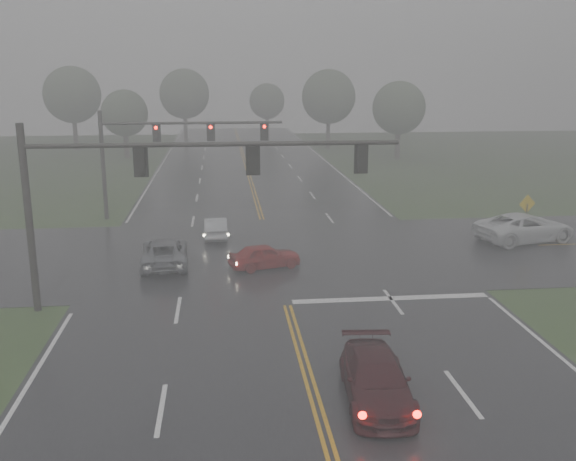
{
  "coord_description": "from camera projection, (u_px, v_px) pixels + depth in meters",
  "views": [
    {
      "loc": [
        -2.61,
        -10.97,
        9.5
      ],
      "look_at": [
        0.24,
        16.0,
        2.75
      ],
      "focal_mm": 40.0,
      "sensor_mm": 36.0,
      "label": 1
    }
  ],
  "objects": [
    {
      "name": "sedan_maroon",
      "position": [
        375.0,
        400.0,
        19.03
      ],
      "size": [
        2.2,
        4.7,
        1.33
      ],
      "primitive_type": "imported",
      "rotation": [
        0.0,
        0.0,
        -0.08
      ],
      "color": "black",
      "rests_on": "ground"
    },
    {
      "name": "tree_n_far",
      "position": [
        267.0,
        101.0,
        96.16
      ],
      "size": [
        5.31,
        5.31,
        7.79
      ],
      "color": "#342922",
      "rests_on": "ground"
    },
    {
      "name": "car_grey",
      "position": [
        165.0,
        266.0,
        32.23
      ],
      "size": [
        2.53,
        5.0,
        1.35
      ],
      "primitive_type": "imported",
      "rotation": [
        0.0,
        0.0,
        3.2
      ],
      "color": "slate",
      "rests_on": "ground"
    },
    {
      "name": "signal_gantry_near",
      "position": [
        147.0,
        178.0,
        25.39
      ],
      "size": [
        14.95,
        0.33,
        7.59
      ],
      "color": "black",
      "rests_on": "ground"
    },
    {
      "name": "tree_n_mid",
      "position": [
        184.0,
        94.0,
        86.9
      ],
      "size": [
        6.74,
        6.74,
        9.89
      ],
      "color": "#342922",
      "rests_on": "ground"
    },
    {
      "name": "signal_gantry_far",
      "position": [
        158.0,
        143.0,
        41.61
      ],
      "size": [
        11.81,
        0.36,
        7.07
      ],
      "color": "black",
      "rests_on": "ground"
    },
    {
      "name": "sedan_red",
      "position": [
        265.0,
        268.0,
        31.82
      ],
      "size": [
        3.8,
        2.37,
        1.21
      ],
      "primitive_type": "imported",
      "rotation": [
        0.0,
        0.0,
        1.86
      ],
      "color": "#970D0D",
      "rests_on": "ground"
    },
    {
      "name": "tree_nw_b",
      "position": [
        72.0,
        95.0,
        78.35
      ],
      "size": [
        6.93,
        6.93,
        10.18
      ],
      "color": "#342922",
      "rests_on": "ground"
    },
    {
      "name": "tree_e_near",
      "position": [
        399.0,
        108.0,
        70.11
      ],
      "size": [
        5.8,
        5.8,
        8.51
      ],
      "color": "#342922",
      "rests_on": "ground"
    },
    {
      "name": "cross_street",
      "position": [
        272.0,
        253.0,
        34.38
      ],
      "size": [
        120.0,
        14.0,
        0.02
      ],
      "primitive_type": "cube",
      "color": "black",
      "rests_on": "ground"
    },
    {
      "name": "main_road",
      "position": [
        275.0,
        264.0,
        32.45
      ],
      "size": [
        18.0,
        160.0,
        0.02
      ],
      "primitive_type": "cube",
      "color": "black",
      "rests_on": "ground"
    },
    {
      "name": "pickup_white",
      "position": [
        524.0,
        241.0,
        36.82
      ],
      "size": [
        6.27,
        3.99,
        1.61
      ],
      "primitive_type": "imported",
      "rotation": [
        0.0,
        0.0,
        1.82
      ],
      "color": "silver",
      "rests_on": "ground"
    },
    {
      "name": "tree_ne_a",
      "position": [
        329.0,
        97.0,
        78.9
      ],
      "size": [
        6.66,
        6.66,
        9.79
      ],
      "color": "#342922",
      "rests_on": "ground"
    },
    {
      "name": "stop_bar",
      "position": [
        391.0,
        299.0,
        27.51
      ],
      "size": [
        8.5,
        0.5,
        0.01
      ],
      "primitive_type": "cube",
      "color": "silver",
      "rests_on": "ground"
    },
    {
      "name": "sign_diamond_east",
      "position": [
        527.0,
        209.0,
        37.06
      ],
      "size": [
        1.07,
        0.25,
        2.61
      ],
      "rotation": [
        0.0,
        0.0,
        0.19
      ],
      "color": "black",
      "rests_on": "ground"
    },
    {
      "name": "tree_nw_a",
      "position": [
        125.0,
        113.0,
        71.04
      ],
      "size": [
        5.16,
        5.16,
        7.58
      ],
      "color": "#342922",
      "rests_on": "ground"
    },
    {
      "name": "sedan_silver",
      "position": [
        216.0,
        238.0,
        37.62
      ],
      "size": [
        1.39,
        3.74,
        1.22
      ],
      "primitive_type": "imported",
      "rotation": [
        0.0,
        0.0,
        3.17
      ],
      "color": "#B0B4B9",
      "rests_on": "ground"
    }
  ]
}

